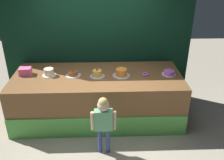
# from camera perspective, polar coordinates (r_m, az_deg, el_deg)

# --- Properties ---
(ground_plane) EXTENTS (12.00, 12.00, 0.00)m
(ground_plane) POSITION_cam_1_polar(r_m,az_deg,el_deg) (4.73, -3.24, -12.88)
(ground_plane) COLOR #ADA38E
(stage_platform) EXTENTS (3.27, 1.36, 0.94)m
(stage_platform) POSITION_cam_1_polar(r_m,az_deg,el_deg) (5.00, -3.27, -3.84)
(stage_platform) COLOR brown
(stage_platform) RESTS_ON ground_plane
(curtain_backdrop) EXTENTS (4.00, 0.08, 3.17)m
(curtain_backdrop) POSITION_cam_1_polar(r_m,az_deg,el_deg) (5.29, -3.46, 11.01)
(curtain_backdrop) COLOR black
(curtain_backdrop) RESTS_ON ground_plane
(child_figure) EXTENTS (0.41, 0.19, 1.06)m
(child_figure) POSITION_cam_1_polar(r_m,az_deg,el_deg) (4.00, -1.99, -8.83)
(child_figure) COLOR #3F4C8C
(child_figure) RESTS_ON ground_plane
(pink_box) EXTENTS (0.24, 0.19, 0.14)m
(pink_box) POSITION_cam_1_polar(r_m,az_deg,el_deg) (5.06, -19.37, 1.90)
(pink_box) COLOR pink
(pink_box) RESTS_ON stage_platform
(donut) EXTENTS (0.14, 0.14, 0.03)m
(donut) POSITION_cam_1_polar(r_m,az_deg,el_deg) (4.83, 7.64, 1.34)
(donut) COLOR #CC66D8
(donut) RESTS_ON stage_platform
(cake_far_left) EXTENTS (0.26, 0.26, 0.14)m
(cake_far_left) POSITION_cam_1_polar(r_m,az_deg,el_deg) (4.90, -14.34, 1.73)
(cake_far_left) COLOR silver
(cake_far_left) RESTS_ON stage_platform
(cake_left) EXTENTS (0.29, 0.29, 0.12)m
(cake_left) POSITION_cam_1_polar(r_m,az_deg,el_deg) (4.81, -8.95, 1.49)
(cake_left) COLOR silver
(cake_left) RESTS_ON stage_platform
(cake_center) EXTENTS (0.29, 0.29, 0.16)m
(cake_center) POSITION_cam_1_polar(r_m,az_deg,el_deg) (4.72, -3.44, 1.47)
(cake_center) COLOR silver
(cake_center) RESTS_ON stage_platform
(cake_right) EXTENTS (0.34, 0.34, 0.18)m
(cake_right) POSITION_cam_1_polar(r_m,az_deg,el_deg) (4.74, 2.17, 1.69)
(cake_right) COLOR silver
(cake_right) RESTS_ON stage_platform
(cake_far_right) EXTENTS (0.27, 0.27, 0.09)m
(cake_far_right) POSITION_cam_1_polar(r_m,az_deg,el_deg) (4.92, 12.99, 1.64)
(cake_far_right) COLOR white
(cake_far_right) RESTS_ON stage_platform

